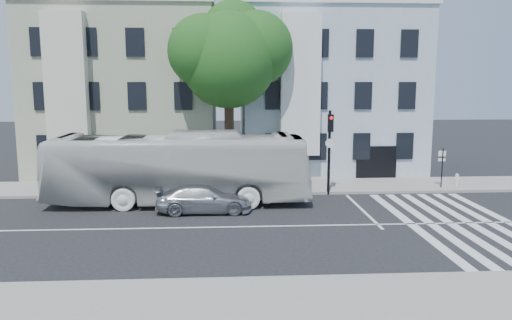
{
  "coord_description": "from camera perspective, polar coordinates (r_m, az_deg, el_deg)",
  "views": [
    {
      "loc": [
        -0.15,
        -21.03,
        6.27
      ],
      "look_at": [
        1.3,
        3.48,
        2.4
      ],
      "focal_mm": 35.0,
      "sensor_mm": 36.0,
      "label": 1
    }
  ],
  "objects": [
    {
      "name": "building_right",
      "position": [
        36.74,
        7.92,
        7.67
      ],
      "size": [
        12.0,
        10.0,
        11.0
      ],
      "primitive_type": "cube",
      "color": "#A0B1BF",
      "rests_on": "ground"
    },
    {
      "name": "far_sign_pole",
      "position": [
        30.97,
        20.5,
        -0.24
      ],
      "size": [
        0.41,
        0.2,
        2.3
      ],
      "rotation": [
        0.0,
        0.0,
        -0.23
      ],
      "color": "black",
      "rests_on": "sidewalk_far"
    },
    {
      "name": "ground",
      "position": [
        21.95,
        -2.87,
        -7.65
      ],
      "size": [
        120.0,
        120.0,
        0.0
      ],
      "primitive_type": "plane",
      "color": "black",
      "rests_on": "ground"
    },
    {
      "name": "building_left",
      "position": [
        36.68,
        -14.26,
        7.48
      ],
      "size": [
        12.0,
        10.0,
        11.0
      ],
      "primitive_type": "cube",
      "color": "#A1A88D",
      "rests_on": "ground"
    },
    {
      "name": "bus",
      "position": [
        25.93,
        -8.81,
        -0.93
      ],
      "size": [
        3.24,
        13.42,
        3.73
      ],
      "primitive_type": "imported",
      "rotation": [
        0.0,
        0.0,
        1.56
      ],
      "color": "silver",
      "rests_on": "ground"
    },
    {
      "name": "sedan",
      "position": [
        24.3,
        -5.99,
        -4.42
      ],
      "size": [
        1.94,
        4.64,
        1.34
      ],
      "primitive_type": "imported",
      "rotation": [
        0.0,
        0.0,
        1.59
      ],
      "color": "#B9BCC1",
      "rests_on": "ground"
    },
    {
      "name": "fire_hydrant",
      "position": [
        32.13,
        21.97,
        -2.03
      ],
      "size": [
        0.39,
        0.23,
        0.7
      ],
      "rotation": [
        0.0,
        0.0,
        0.08
      ],
      "color": "silver",
      "rests_on": "sidewalk_far"
    },
    {
      "name": "sidewalk_far",
      "position": [
        29.69,
        -3.02,
        -3.1
      ],
      "size": [
        80.0,
        4.0,
        0.15
      ],
      "primitive_type": "cube",
      "color": "gray",
      "rests_on": "ground"
    },
    {
      "name": "street_tree",
      "position": [
        29.81,
        -3.04,
        11.95
      ],
      "size": [
        7.3,
        5.9,
        11.1
      ],
      "color": "#2D2116",
      "rests_on": "ground"
    },
    {
      "name": "traffic_signal",
      "position": [
        27.75,
        8.43,
        2.18
      ],
      "size": [
        0.47,
        0.55,
        4.71
      ],
      "rotation": [
        0.0,
        0.0,
        -0.35
      ],
      "color": "black",
      "rests_on": "ground"
    },
    {
      "name": "hedge",
      "position": [
        28.55,
        -8.82,
        -2.81
      ],
      "size": [
        8.47,
        2.74,
        0.7
      ],
      "primitive_type": null,
      "rotation": [
        0.0,
        0.0,
        0.23
      ],
      "color": "#27531B",
      "rests_on": "sidewalk_far"
    },
    {
      "name": "sidewalk_near",
      "position": [
        14.43,
        -2.56,
        -16.48
      ],
      "size": [
        80.0,
        4.0,
        0.15
      ],
      "primitive_type": "cube",
      "color": "gray",
      "rests_on": "ground"
    }
  ]
}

